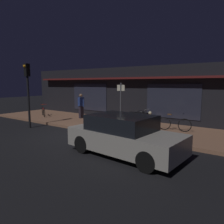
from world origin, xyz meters
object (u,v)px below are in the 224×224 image
Objects in this scene: traffic_light_pole at (28,84)px; bicycle_extra at (174,124)px; sign_post at (121,104)px; bicycle_parked at (43,111)px; parked_car_near at (124,135)px; motorcycle at (139,117)px; person_photographer at (81,105)px.

bicycle_extra is at bearing 25.31° from traffic_light_pole.
traffic_light_pole reaches higher than sign_post.
bicycle_parked is 0.35× the size of parked_car_near.
traffic_light_pole is at bearing -157.71° from sign_post.
traffic_light_pole is at bearing -145.42° from motorcycle.
bicycle_extra is (9.43, 0.80, 0.00)m from bicycle_parked.
bicycle_extra is at bearing 84.96° from parked_car_near.
sign_post is (7.14, -0.59, 1.00)m from bicycle_parked.
parked_car_near is (-0.37, -4.16, 0.20)m from bicycle_extra.
traffic_light_pole is 0.85× the size of parked_car_near.
parked_car_near reaches higher than bicycle_extra.
person_photographer is at bearing -179.99° from motorcycle.
sign_post reaches higher than bicycle_extra.
motorcycle is 1.02× the size of person_photographer.
bicycle_parked is (-7.35, -0.93, -0.14)m from motorcycle.
person_photographer is at bearing 178.92° from bicycle_extra.
bicycle_extra is (2.08, -0.12, -0.14)m from motorcycle.
parked_car_near is at bearing -20.31° from bicycle_parked.
traffic_light_pole is at bearing -49.20° from bicycle_parked.
parked_car_near reaches higher than motorcycle.
bicycle_extra is 0.46× the size of traffic_light_pole.
bicycle_parked is at bearing -162.30° from person_photographer.
person_photographer reaches higher than motorcycle.
traffic_light_pole is (-4.89, -2.01, 0.97)m from sign_post.
parked_car_near is (6.16, -4.28, -0.32)m from person_photographer.
bicycle_extra is at bearing 4.87° from bicycle_parked.
person_photographer is 0.40× the size of parked_car_near.
person_photographer is at bearing 17.70° from bicycle_parked.
bicycle_extra is 4.18m from parked_car_near.
sign_post reaches higher than bicycle_parked.
motorcycle is at bearing 0.01° from person_photographer.
parked_car_near is (1.93, -2.76, -0.81)m from sign_post.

